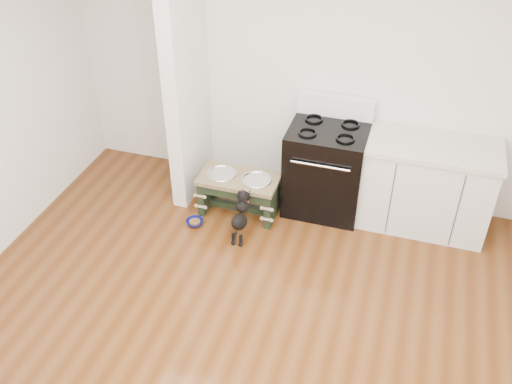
# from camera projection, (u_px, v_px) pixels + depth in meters

# --- Properties ---
(ground) EXTENTS (5.00, 5.00, 0.00)m
(ground) POSITION_uv_depth(u_px,v_px,m) (233.00, 362.00, 4.38)
(ground) COLOR #4D270D
(ground) RESTS_ON ground
(room_shell) EXTENTS (5.00, 5.00, 5.00)m
(room_shell) POSITION_uv_depth(u_px,v_px,m) (226.00, 192.00, 3.43)
(room_shell) COLOR silver
(room_shell) RESTS_ON ground
(partition_wall) EXTENTS (0.15, 0.80, 2.70)m
(partition_wall) POSITION_uv_depth(u_px,v_px,m) (186.00, 71.00, 5.49)
(partition_wall) COLOR silver
(partition_wall) RESTS_ON ground
(oven_range) EXTENTS (0.76, 0.69, 1.14)m
(oven_range) POSITION_uv_depth(u_px,v_px,m) (326.00, 168.00, 5.70)
(oven_range) COLOR black
(oven_range) RESTS_ON ground
(cabinet_run) EXTENTS (1.24, 0.64, 0.91)m
(cabinet_run) POSITION_uv_depth(u_px,v_px,m) (426.00, 185.00, 5.50)
(cabinet_run) COLOR silver
(cabinet_run) RESTS_ON ground
(dog_feeder) EXTENTS (0.79, 0.42, 0.45)m
(dog_feeder) POSITION_uv_depth(u_px,v_px,m) (239.00, 188.00, 5.71)
(dog_feeder) COLOR black
(dog_feeder) RESTS_ON ground
(puppy) EXTENTS (0.14, 0.41, 0.48)m
(puppy) POSITION_uv_depth(u_px,v_px,m) (241.00, 215.00, 5.42)
(puppy) COLOR black
(puppy) RESTS_ON ground
(floor_bowl) EXTENTS (0.22, 0.22, 0.05)m
(floor_bowl) POSITION_uv_depth(u_px,v_px,m) (195.00, 222.00, 5.71)
(floor_bowl) COLOR navy
(floor_bowl) RESTS_ON ground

